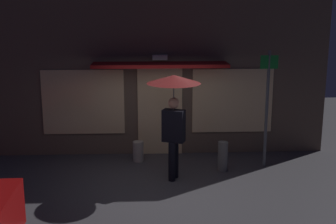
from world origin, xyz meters
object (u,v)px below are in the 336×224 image
(person_with_umbrella, at_px, (174,100))
(street_sign_post, at_px, (267,103))
(sidewalk_bollard, at_px, (138,151))
(sidewalk_bollard_2, at_px, (223,157))

(person_with_umbrella, height_order, street_sign_post, street_sign_post)
(person_with_umbrella, bearing_deg, sidewalk_bollard, -33.72)
(street_sign_post, bearing_deg, sidewalk_bollard, 171.00)
(street_sign_post, xyz_separation_m, sidewalk_bollard_2, (-1.03, -0.29, -1.17))
(sidewalk_bollard, bearing_deg, sidewalk_bollard_2, -21.66)
(person_with_umbrella, xyz_separation_m, sidewalk_bollard, (-0.78, 1.20, -1.51))
(street_sign_post, relative_size, sidewalk_bollard, 5.50)
(person_with_umbrella, bearing_deg, sidewalk_bollard_2, -135.72)
(sidewalk_bollard_2, bearing_deg, person_with_umbrella, -158.97)
(sidewalk_bollard_2, bearing_deg, sidewalk_bollard, 158.34)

